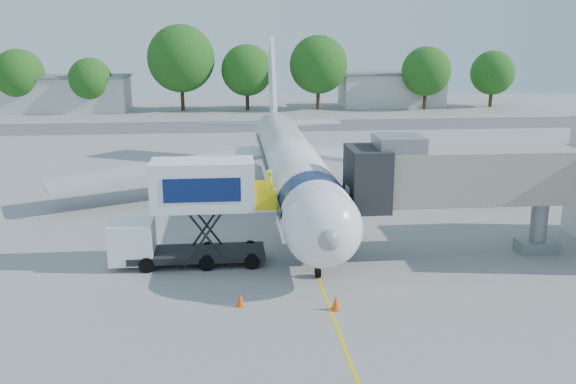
{
  "coord_description": "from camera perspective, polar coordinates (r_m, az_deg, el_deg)",
  "views": [
    {
      "loc": [
        -4.33,
        -38.95,
        11.9
      ],
      "look_at": [
        -1.04,
        -4.83,
        3.2
      ],
      "focal_mm": 40.0,
      "sensor_mm": 36.0,
      "label": 1
    }
  ],
  "objects": [
    {
      "name": "guidance_line",
      "position": [
        40.95,
        0.79,
        -2.64
      ],
      "size": [
        0.15,
        70.0,
        0.01
      ],
      "primitive_type": "cube",
      "color": "yellow",
      "rests_on": "ground"
    },
    {
      "name": "tree_a",
      "position": [
        101.54,
        -22.82,
        9.61
      ],
      "size": [
        7.28,
        7.28,
        9.28
      ],
      "color": "#382314",
      "rests_on": "ground"
    },
    {
      "name": "tree_c",
      "position": [
        98.28,
        -9.5,
        11.62
      ],
      "size": [
        9.97,
        9.97,
        12.72
      ],
      "color": "#382314",
      "rests_on": "ground"
    },
    {
      "name": "taxiway_strip",
      "position": [
        81.93,
        -2.44,
        5.88
      ],
      "size": [
        120.0,
        10.0,
        0.01
      ],
      "primitive_type": "cube",
      "color": "#59595B",
      "rests_on": "ground"
    },
    {
      "name": "tree_e",
      "position": [
        98.57,
        2.72,
        11.25
      ],
      "size": [
        8.77,
        8.77,
        11.18
      ],
      "color": "#382314",
      "rests_on": "ground"
    },
    {
      "name": "tree_d",
      "position": [
        98.26,
        -3.67,
        10.75
      ],
      "size": [
        7.71,
        7.71,
        9.83
      ],
      "color": "#382314",
      "rests_on": "ground"
    },
    {
      "name": "jet_bridge",
      "position": [
        35.07,
        15.2,
        1.29
      ],
      "size": [
        13.9,
        3.2,
        6.6
      ],
      "color": "gray",
      "rests_on": "ground"
    },
    {
      "name": "safety_cone_b",
      "position": [
        28.83,
        -4.27,
        -9.55
      ],
      "size": [
        0.38,
        0.38,
        0.6
      ],
      "color": "#EE560C",
      "rests_on": "ground"
    },
    {
      "name": "outbuilding_right",
      "position": [
        104.73,
        9.18,
        9.0
      ],
      "size": [
        16.4,
        7.4,
        5.3
      ],
      "color": "beige",
      "rests_on": "ground"
    },
    {
      "name": "safety_cone_a",
      "position": [
        28.45,
        4.27,
        -9.83
      ],
      "size": [
        0.42,
        0.42,
        0.66
      ],
      "color": "#EE560C",
      "rests_on": "ground"
    },
    {
      "name": "tree_g",
      "position": [
        107.2,
        17.73,
        10.06
      ],
      "size": [
        6.87,
        6.87,
        8.76
      ],
      "color": "#382314",
      "rests_on": "ground"
    },
    {
      "name": "tree_f",
      "position": [
        101.03,
        12.19,
        10.45
      ],
      "size": [
        7.45,
        7.45,
        9.5
      ],
      "color": "#382314",
      "rests_on": "ground"
    },
    {
      "name": "ground_tug",
      "position": [
        25.3,
        8.95,
        -12.28
      ],
      "size": [
        3.4,
        2.05,
        1.29
      ],
      "rotation": [
        0.0,
        0.0,
        0.13
      ],
      "color": "white",
      "rests_on": "ground"
    },
    {
      "name": "outbuilding_left",
      "position": [
        102.16,
        -19.1,
        8.28
      ],
      "size": [
        18.4,
        8.4,
        5.3
      ],
      "color": "beige",
      "rests_on": "ground"
    },
    {
      "name": "catering_hiloader",
      "position": [
        33.28,
        -8.63,
        -1.86
      ],
      "size": [
        8.52,
        2.44,
        5.5
      ],
      "color": "black",
      "rests_on": "ground"
    },
    {
      "name": "tree_b",
      "position": [
        98.72,
        -17.18,
        9.52
      ],
      "size": [
        6.26,
        6.26,
        7.99
      ],
      "color": "#382314",
      "rests_on": "ground"
    },
    {
      "name": "aircraft",
      "position": [
        44.2,
        0.22,
        2.56
      ],
      "size": [
        34.17,
        37.73,
        11.35
      ],
      "color": "white",
      "rests_on": "ground"
    },
    {
      "name": "ground",
      "position": [
        40.95,
        0.79,
        -2.65
      ],
      "size": [
        160.0,
        160.0,
        0.0
      ],
      "primitive_type": "plane",
      "color": "gray",
      "rests_on": "ground"
    }
  ]
}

